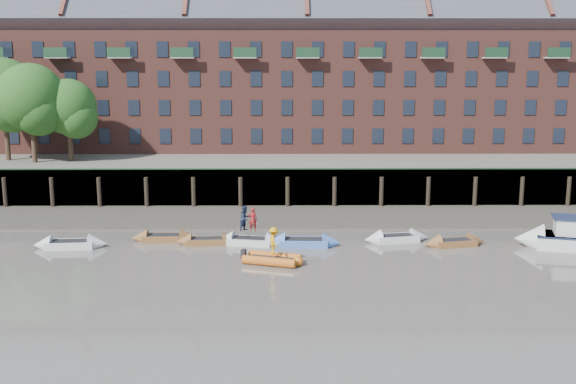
{
  "coord_description": "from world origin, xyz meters",
  "views": [
    {
      "loc": [
        -2.4,
        -34.42,
        12.15
      ],
      "look_at": [
        -2.04,
        12.0,
        3.2
      ],
      "focal_mm": 42.0,
      "sensor_mm": 36.0,
      "label": 1
    }
  ],
  "objects_px": {
    "rowboat_4": "(304,242)",
    "person_rib_crew": "(274,241)",
    "rowboat_6": "(454,243)",
    "rowboat_5": "(396,238)",
    "rib_tender": "(274,259)",
    "person_rower_b": "(245,218)",
    "person_rower_a": "(253,219)",
    "rowboat_3": "(250,241)",
    "rowboat_1": "(164,238)",
    "rowboat_0": "(70,244)",
    "rowboat_2": "(207,241)",
    "motor_launch": "(561,238)"
  },
  "relations": [
    {
      "from": "rowboat_3",
      "to": "rowboat_5",
      "type": "relative_size",
      "value": 1.02
    },
    {
      "from": "rowboat_5",
      "to": "rowboat_1",
      "type": "bearing_deg",
      "value": 168.3
    },
    {
      "from": "rowboat_4",
      "to": "person_rower_b",
      "type": "height_order",
      "value": "person_rower_b"
    },
    {
      "from": "rowboat_2",
      "to": "rowboat_5",
      "type": "height_order",
      "value": "rowboat_5"
    },
    {
      "from": "rowboat_0",
      "to": "person_rower_b",
      "type": "xyz_separation_m",
      "value": [
        11.61,
        0.97,
        1.53
      ]
    },
    {
      "from": "rowboat_5",
      "to": "person_rower_b",
      "type": "xyz_separation_m",
      "value": [
        -10.39,
        -0.48,
        1.54
      ]
    },
    {
      "from": "rowboat_1",
      "to": "rowboat_6",
      "type": "bearing_deg",
      "value": -6.66
    },
    {
      "from": "rowboat_3",
      "to": "person_rower_b",
      "type": "distance_m",
      "value": 1.59
    },
    {
      "from": "rib_tender",
      "to": "rowboat_4",
      "type": "bearing_deg",
      "value": 82.16
    },
    {
      "from": "person_rib_crew",
      "to": "rowboat_3",
      "type": "bearing_deg",
      "value": 5.58
    },
    {
      "from": "rowboat_0",
      "to": "person_rower_a",
      "type": "distance_m",
      "value": 12.25
    },
    {
      "from": "rowboat_1",
      "to": "rib_tender",
      "type": "bearing_deg",
      "value": -37.5
    },
    {
      "from": "rowboat_6",
      "to": "rowboat_5",
      "type": "bearing_deg",
      "value": 151.68
    },
    {
      "from": "rowboat_4",
      "to": "person_rib_crew",
      "type": "relative_size",
      "value": 2.96
    },
    {
      "from": "person_rib_crew",
      "to": "motor_launch",
      "type": "bearing_deg",
      "value": -95.07
    },
    {
      "from": "rowboat_4",
      "to": "person_rib_crew",
      "type": "xyz_separation_m",
      "value": [
        -1.96,
        -4.02,
        1.19
      ]
    },
    {
      "from": "rowboat_1",
      "to": "person_rower_a",
      "type": "xyz_separation_m",
      "value": [
        6.2,
        -0.88,
        1.5
      ]
    },
    {
      "from": "rib_tender",
      "to": "person_rower_b",
      "type": "height_order",
      "value": "person_rower_b"
    },
    {
      "from": "rowboat_1",
      "to": "rowboat_6",
      "type": "relative_size",
      "value": 1.0
    },
    {
      "from": "rowboat_0",
      "to": "rowboat_1",
      "type": "xyz_separation_m",
      "value": [
        5.93,
        1.71,
        -0.02
      ]
    },
    {
      "from": "rib_tender",
      "to": "person_rower_b",
      "type": "bearing_deg",
      "value": 131.68
    },
    {
      "from": "rowboat_3",
      "to": "person_rower_b",
      "type": "relative_size",
      "value": 2.76
    },
    {
      "from": "rowboat_5",
      "to": "rowboat_6",
      "type": "distance_m",
      "value": 3.9
    },
    {
      "from": "person_rib_crew",
      "to": "person_rower_b",
      "type": "bearing_deg",
      "value": 8.19
    },
    {
      "from": "rowboat_1",
      "to": "rowboat_5",
      "type": "relative_size",
      "value": 0.95
    },
    {
      "from": "rowboat_1",
      "to": "rowboat_2",
      "type": "relative_size",
      "value": 1.06
    },
    {
      "from": "rowboat_1",
      "to": "person_rower_a",
      "type": "distance_m",
      "value": 6.43
    },
    {
      "from": "rib_tender",
      "to": "person_rower_a",
      "type": "distance_m",
      "value": 4.96
    },
    {
      "from": "rowboat_3",
      "to": "person_rib_crew",
      "type": "xyz_separation_m",
      "value": [
        1.67,
        -4.45,
        1.21
      ]
    },
    {
      "from": "rowboat_6",
      "to": "person_rib_crew",
      "type": "bearing_deg",
      "value": -173.12
    },
    {
      "from": "rowboat_5",
      "to": "motor_launch",
      "type": "height_order",
      "value": "motor_launch"
    },
    {
      "from": "rowboat_4",
      "to": "motor_launch",
      "type": "distance_m",
      "value": 17.08
    },
    {
      "from": "motor_launch",
      "to": "person_rower_a",
      "type": "distance_m",
      "value": 20.56
    },
    {
      "from": "rowboat_2",
      "to": "rowboat_3",
      "type": "height_order",
      "value": "rowboat_3"
    },
    {
      "from": "person_rower_a",
      "to": "person_rib_crew",
      "type": "bearing_deg",
      "value": 105.51
    },
    {
      "from": "rowboat_4",
      "to": "person_rower_b",
      "type": "distance_m",
      "value": 4.29
    },
    {
      "from": "rowboat_1",
      "to": "rowboat_5",
      "type": "height_order",
      "value": "rowboat_5"
    },
    {
      "from": "rowboat_3",
      "to": "rowboat_0",
      "type": "bearing_deg",
      "value": -166.14
    },
    {
      "from": "rowboat_0",
      "to": "motor_launch",
      "type": "relative_size",
      "value": 0.69
    },
    {
      "from": "rowboat_3",
      "to": "rowboat_6",
      "type": "xyz_separation_m",
      "value": [
        13.79,
        -0.43,
        -0.01
      ]
    },
    {
      "from": "rowboat_3",
      "to": "person_rower_a",
      "type": "relative_size",
      "value": 2.93
    },
    {
      "from": "rowboat_6",
      "to": "rowboat_2",
      "type": "bearing_deg",
      "value": 166.58
    },
    {
      "from": "rowboat_2",
      "to": "rowboat_3",
      "type": "distance_m",
      "value": 2.96
    },
    {
      "from": "rowboat_4",
      "to": "rowboat_5",
      "type": "xyz_separation_m",
      "value": [
        6.43,
        1.13,
        -0.02
      ]
    },
    {
      "from": "rowboat_4",
      "to": "person_rib_crew",
      "type": "bearing_deg",
      "value": -113.52
    },
    {
      "from": "rowboat_2",
      "to": "person_rower_a",
      "type": "relative_size",
      "value": 2.59
    },
    {
      "from": "rowboat_0",
      "to": "rib_tender",
      "type": "height_order",
      "value": "rowboat_0"
    },
    {
      "from": "rowboat_2",
      "to": "person_rower_b",
      "type": "relative_size",
      "value": 2.44
    },
    {
      "from": "rowboat_3",
      "to": "person_rib_crew",
      "type": "bearing_deg",
      "value": -59.15
    },
    {
      "from": "rowboat_5",
      "to": "rowboat_6",
      "type": "xyz_separation_m",
      "value": [
        3.74,
        -1.13,
        -0.01
      ]
    }
  ]
}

